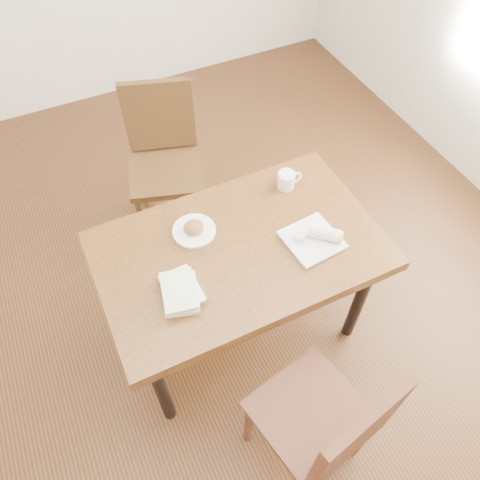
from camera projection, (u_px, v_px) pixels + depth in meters
name	position (u px, v px, depth m)	size (l,w,h in m)	color
ground	(240.00, 326.00, 2.67)	(4.00, 5.00, 0.01)	#472814
room_walls	(240.00, 68.00, 1.38)	(4.02, 5.02, 2.80)	beige
table	(240.00, 258.00, 2.14)	(1.27, 0.79, 0.75)	brown
chair_near	(328.00, 425.00, 1.80)	(0.50, 0.50, 0.95)	#4A2115
chair_far	(164.00, 153.00, 2.75)	(0.53, 0.53, 0.95)	#402B12
plate_scone	(194.00, 230.00, 2.11)	(0.20, 0.20, 0.06)	white
coffee_mug	(287.00, 180.00, 2.27)	(0.13, 0.09, 0.09)	white
plate_burrito	(316.00, 238.00, 2.08)	(0.25, 0.25, 0.08)	white
book_stack	(181.00, 291.00, 1.90)	(0.19, 0.23, 0.05)	white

